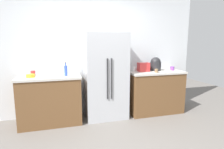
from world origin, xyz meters
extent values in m
cube|color=silver|center=(0.00, 1.72, 1.40)|extent=(4.81, 0.10, 2.79)
cube|color=brown|center=(-0.89, 1.33, 0.45)|extent=(1.12, 0.65, 0.89)
cube|color=beige|center=(-0.89, 1.33, 0.91)|extent=(1.15, 0.68, 0.04)
cube|color=brown|center=(1.34, 1.33, 0.45)|extent=(1.18, 0.65, 0.89)
cube|color=beige|center=(1.34, 1.33, 0.91)|extent=(1.21, 0.68, 0.04)
cube|color=#B7BABF|center=(0.21, 1.34, 0.87)|extent=(0.84, 0.62, 1.74)
cylinder|color=#262628|center=(0.17, 1.01, 0.87)|extent=(0.02, 0.02, 0.78)
cylinder|color=#262628|center=(0.25, 1.01, 0.87)|extent=(0.02, 0.02, 0.78)
cube|color=red|center=(1.07, 1.35, 1.03)|extent=(0.24, 0.16, 0.19)
cylinder|color=#262628|center=(1.40, 1.42, 1.02)|extent=(0.25, 0.25, 0.19)
sphere|color=#262628|center=(1.40, 1.42, 1.12)|extent=(0.23, 0.23, 0.23)
cylinder|color=blue|center=(-0.58, 1.25, 1.03)|extent=(0.06, 0.06, 0.19)
cylinder|color=blue|center=(-0.58, 1.25, 1.15)|extent=(0.02, 0.02, 0.05)
cylinder|color=#333338|center=(-0.58, 1.25, 1.18)|extent=(0.03, 0.03, 0.02)
cylinder|color=brown|center=(1.26, 1.13, 0.97)|extent=(0.07, 0.07, 0.08)
cylinder|color=red|center=(-1.19, 1.46, 0.98)|extent=(0.09, 0.09, 0.09)
cylinder|color=purple|center=(1.78, 1.33, 0.97)|extent=(0.09, 0.09, 0.09)
cylinder|color=white|center=(0.91, 1.47, 0.97)|extent=(0.09, 0.09, 0.09)
cylinder|color=yellow|center=(-1.21, 1.26, 0.96)|extent=(0.15, 0.15, 0.06)
camera|label=1|loc=(-0.69, -2.32, 1.54)|focal=29.77mm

